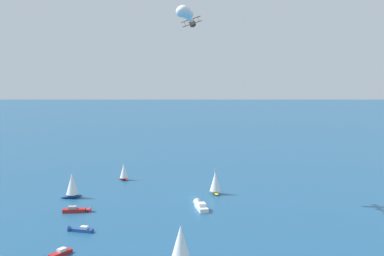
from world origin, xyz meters
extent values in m
plane|color=#1E517A|center=(0.00, 0.00, 0.00)|extent=(2000.00, 2000.00, 0.00)
ellipsoid|color=gold|center=(9.62, 1.82, 0.52)|extent=(2.57, 7.61, 1.05)
cylinder|color=#B2B2B7|center=(9.66, 2.38, 5.36)|extent=(0.14, 0.14, 8.62)
cone|color=white|center=(9.60, 1.44, 4.93)|extent=(4.38, 4.38, 7.32)
cube|color=white|center=(-1.52, -15.88, 0.72)|extent=(3.59, 9.15, 1.43)
cone|color=white|center=(-1.07, -10.43, 0.72)|extent=(3.04, 2.52, 2.86)
cube|color=silver|center=(-1.58, -16.55, 1.97)|extent=(2.54, 3.31, 1.07)
cube|color=#B21E1E|center=(-46.22, -41.78, 0.47)|extent=(5.81, 5.09, 0.94)
cube|color=silver|center=(-45.87, -41.51, 1.30)|extent=(2.55, 2.45, 0.71)
cube|color=#B21E1E|center=(-42.06, -6.64, 0.58)|extent=(7.54, 3.68, 1.16)
cone|color=#B21E1E|center=(-37.73, -7.50, 0.58)|extent=(2.27, 2.63, 2.31)
cube|color=gray|center=(-42.59, -6.53, 1.59)|extent=(2.84, 2.31, 0.87)
cube|color=#23478C|center=(-40.22, -26.25, 0.47)|extent=(6.05, 4.62, 0.94)
cone|color=#23478C|center=(-43.33, -24.42, 0.47)|extent=(2.26, 2.39, 1.89)
cube|color=silver|center=(-39.84, -26.48, 1.30)|extent=(2.55, 2.35, 0.71)
cylinder|color=#B2B2B7|center=(-19.58, -57.31, 6.09)|extent=(0.14, 0.14, 9.79)
cone|color=white|center=(-19.64, -56.25, 5.60)|extent=(4.93, 4.93, 8.32)
ellipsoid|color=#B21E1E|center=(-20.45, 34.82, 0.43)|extent=(4.48, 6.24, 0.86)
cylinder|color=#B2B2B7|center=(-20.67, 35.23, 4.41)|extent=(0.14, 0.14, 7.10)
cone|color=white|center=(-20.30, 34.55, 4.06)|extent=(4.61, 4.61, 6.03)
ellipsoid|color=#23478C|center=(-42.64, 11.66, 0.55)|extent=(7.91, 2.27, 1.10)
cylinder|color=#B2B2B7|center=(-43.23, 11.66, 5.64)|extent=(0.14, 0.14, 9.07)
cone|color=white|center=(-42.25, 11.65, 5.19)|extent=(4.37, 4.37, 7.71)
cylinder|color=orange|center=(0.00, 0.00, 62.92)|extent=(3.38, 6.37, 1.13)
cylinder|color=black|center=(1.05, 2.70, 62.92)|extent=(1.40, 1.02, 1.27)
cylinder|color=#4C4C51|center=(1.21, 3.09, 62.92)|extent=(2.72, 1.10, 2.90)
cube|color=orange|center=(0.19, 0.25, 62.67)|extent=(6.89, 3.71, 2.34)
cube|color=orange|center=(-0.28, 0.43, 64.21)|extent=(6.89, 3.71, 2.34)
cylinder|color=black|center=(-2.28, 1.21, 62.66)|extent=(0.59, 0.31, 1.57)
cylinder|color=black|center=(-0.84, 0.65, 63.16)|extent=(0.59, 0.31, 1.57)
cylinder|color=black|center=(0.75, 0.03, 63.72)|extent=(0.59, 0.31, 1.57)
cylinder|color=black|center=(2.19, -0.53, 64.22)|extent=(0.59, 0.31, 1.57)
cube|color=orange|center=(-1.19, -2.59, 63.45)|extent=(0.83, 1.19, 1.17)
cube|color=orange|center=(-1.04, -2.66, 62.92)|extent=(2.57, 1.71, 0.85)
cylinder|color=black|center=(-0.22, 0.94, 61.70)|extent=(0.50, 0.67, 0.61)
cylinder|color=black|center=(1.38, 0.32, 62.25)|extent=(0.50, 0.67, 0.61)
cylinder|color=#262628|center=(-0.41, 0.48, 64.64)|extent=(0.36, 0.20, 0.88)
cylinder|color=#1E4CB2|center=(-0.50, 0.52, 64.61)|extent=(0.39, 0.25, 0.78)
cylinder|color=#1E4CB2|center=(-0.32, 0.45, 64.67)|extent=(0.39, 0.25, 0.78)
cube|color=#1E4CB2|center=(-0.60, 0.55, 65.26)|extent=(0.52, 0.36, 0.60)
sphere|color=#9E7051|center=(-0.70, 0.60, 65.62)|extent=(0.21, 0.21, 0.21)
cylinder|color=#1E4CB2|center=(-0.97, 0.70, 65.59)|extent=(0.23, 0.16, 0.59)
cylinder|color=#1E4CB2|center=(-0.47, 0.51, 65.76)|extent=(0.49, 0.26, 0.46)
ellipsoid|color=white|center=(-1.41, -4.43, 63.10)|extent=(1.81, 1.83, 1.27)
ellipsoid|color=white|center=(-2.46, -7.11, 62.99)|extent=(2.38, 2.75, 1.53)
ellipsoid|color=white|center=(-3.70, -9.71, 62.95)|extent=(2.80, 2.87, 1.96)
ellipsoid|color=white|center=(-4.71, -12.40, 62.67)|extent=(3.66, 4.11, 2.40)
ellipsoid|color=white|center=(-6.37, -14.84, 63.13)|extent=(4.16, 4.80, 2.66)
ellipsoid|color=white|center=(-6.45, -17.90, 62.98)|extent=(4.71, 4.84, 3.29)
ellipsoid|color=white|center=(-7.87, -20.43, 62.82)|extent=(5.17, 5.57, 3.49)
ellipsoid|color=white|center=(-9.14, -23.02, 62.91)|extent=(5.69, 6.06, 3.88)
ellipsoid|color=white|center=(-10.54, -25.56, 62.56)|extent=(6.48, 6.92, 4.40)
camera|label=1|loc=(-44.46, -147.83, 42.42)|focal=40.17mm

